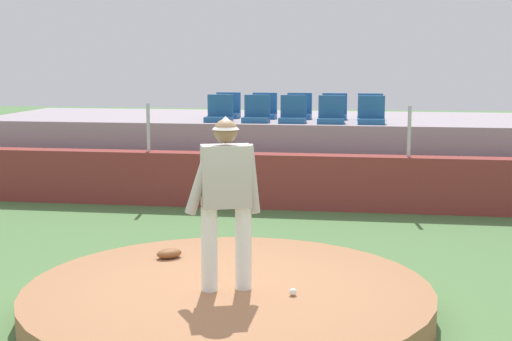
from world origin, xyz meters
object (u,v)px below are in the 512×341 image
Objects in this scene: stadium_chair_4 at (371,115)px; stadium_chair_7 at (299,111)px; baseball at (293,292)px; stadium_chair_6 at (264,110)px; stadium_chair_5 at (228,110)px; stadium_chair_8 at (334,111)px; stadium_chair_9 at (370,112)px; stadium_chair_0 at (219,113)px; pitcher at (226,190)px; stadium_chair_3 at (331,115)px; fielding_glove at (169,253)px; stadium_chair_2 at (293,114)px; stadium_chair_1 at (257,114)px.

stadium_chair_4 and stadium_chair_7 have the same top height.
stadium_chair_6 is (-1.35, 7.48, 1.22)m from baseball.
stadium_chair_5 and stadium_chair_8 have the same top height.
stadium_chair_9 is (1.38, -0.03, 0.00)m from stadium_chair_7.
stadium_chair_5 is (-0.02, 0.90, 0.00)m from stadium_chair_0.
pitcher reaches higher than stadium_chair_8.
baseball is at bearing -26.24° from pitcher.
stadium_chair_3 is 1.13m from stadium_chair_9.
stadium_chair_7 is at bearing -2.31° from stadium_chair_8.
stadium_chair_3 is 2.30m from stadium_chair_5.
baseball is 7.69m from stadium_chair_6.
stadium_chair_6 is at bearing 177.39° from stadium_chair_5.
fielding_glove is 0.60× the size of stadium_chair_5.
stadium_chair_0 is at bearing -0.25° from stadium_chair_4.
stadium_chair_6 is (-0.68, 7.39, 0.26)m from pitcher.
stadium_chair_8 is (-0.71, 0.88, 0.00)m from stadium_chair_4.
stadium_chair_2 is 1.09m from stadium_chair_6.
stadium_chair_5 is at bearing -0.79° from stadium_chair_8.
stadium_chair_9 reaches higher than fielding_glove.
stadium_chair_3 is at bearing 146.85° from stadium_chair_6.
stadium_chair_2 is (1.38, -0.00, 0.00)m from stadium_chair_0.
fielding_glove is 0.60× the size of stadium_chair_6.
stadium_chair_2 is at bearing 71.55° from pitcher.
baseball is 0.15× the size of stadium_chair_7.
stadium_chair_2 is at bearing 127.29° from stadium_chair_6.
stadium_chair_4 reaches higher than fielding_glove.
baseball is 0.15× the size of stadium_chair_2.
fielding_glove is (-0.87, 1.03, -0.94)m from pitcher.
stadium_chair_1 is at bearing 128.62° from stadium_chair_5.
stadium_chair_7 is at bearing -147.53° from stadium_chair_0.
pitcher is at bearing 77.84° from stadium_chair_4.
stadium_chair_2 is at bearing -139.70° from fielding_glove.
fielding_glove reaches higher than baseball.
pitcher is at bearing 102.16° from stadium_chair_0.
pitcher reaches higher than stadium_chair_3.
stadium_chair_3 and stadium_chair_4 have the same top height.
stadium_chair_1 and stadium_chair_3 have the same top height.
baseball is at bearing 83.66° from stadium_chair_4.
pitcher is 3.44× the size of stadium_chair_6.
stadium_chair_4 is at bearing 83.66° from baseball.
baseball is 0.15× the size of stadium_chair_8.
baseball is 7.61m from stadium_chair_9.
stadium_chair_6 is at bearing -0.01° from stadium_chair_9.
pitcher reaches higher than stadium_chair_9.
stadium_chair_3 is (0.68, 6.50, 0.26)m from pitcher.
stadium_chair_4 is 1.00× the size of stadium_chair_8.
stadium_chair_3 is at bearing 179.30° from stadium_chair_0.
stadium_chair_2 and stadium_chair_9 have the same top height.
pitcher is 3.44× the size of stadium_chair_4.
pitcher is at bearing 89.37° from fielding_glove.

